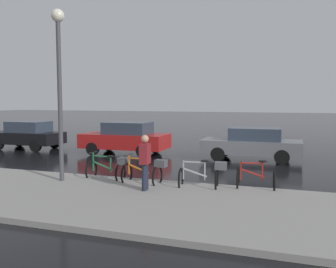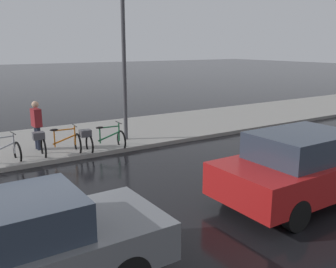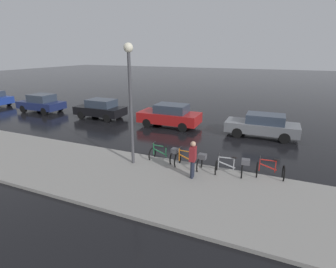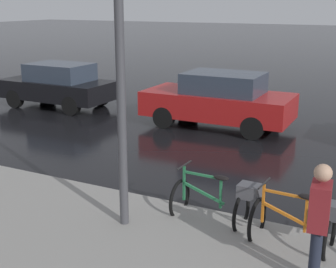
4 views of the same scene
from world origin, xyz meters
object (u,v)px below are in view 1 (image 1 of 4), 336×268
bicycle_nearest (256,179)px  streetlamp (59,70)px  car_grey (252,144)px  car_red (125,138)px  car_black (27,135)px  bicycle_farthest (110,168)px  bicycle_second (204,175)px  pedestrian (145,161)px  bicycle_third (146,172)px

bicycle_nearest → streetlamp: size_ratio=0.21×
car_grey → car_red: bearing=90.9°
car_red → streetlamp: 7.53m
car_grey → car_black: car_black is taller
bicycle_nearest → bicycle_farthest: size_ratio=0.79×
car_grey → streetlamp: (-6.99, 5.25, 2.92)m
bicycle_second → bicycle_farthest: bicycle_farthest is taller
bicycle_second → car_red: 8.42m
bicycle_farthest → car_black: size_ratio=0.36×
car_red → pedestrian: pedestrian is taller
car_grey → car_red: size_ratio=1.01×
bicycle_second → bicycle_third: size_ratio=1.01×
bicycle_third → streetlamp: 4.21m
car_red → pedestrian: size_ratio=2.51×
car_black → pedestrian: (-7.24, -10.10, 0.19)m
car_grey → pedestrian: bearing=163.2°
bicycle_farthest → streetlamp: streetlamp is taller
car_grey → pedestrian: (-7.32, 2.21, 0.22)m
streetlamp → car_black: bearing=45.6°
streetlamp → bicycle_second: bearing=-82.5°
bicycle_third → pedestrian: pedestrian is taller
car_black → streetlamp: (-6.91, -7.06, 2.89)m
bicycle_nearest → pedestrian: size_ratio=0.67×
bicycle_farthest → car_grey: car_grey is taller
bicycle_third → pedestrian: bearing=-159.1°
car_black → pedestrian: size_ratio=2.32×
bicycle_nearest → bicycle_farthest: (-0.21, 4.72, 0.08)m
bicycle_farthest → car_black: (6.10, 8.37, 0.31)m
bicycle_second → car_grey: 6.44m
car_black → streetlamp: size_ratio=0.73×
car_grey → streetlamp: streetlamp is taller
streetlamp → pedestrian: bearing=-96.1°
bicycle_third → car_red: (6.34, 3.73, 0.33)m
bicycle_second → bicycle_third: 1.85m
car_black → streetlamp: streetlamp is taller
bicycle_nearest → bicycle_second: (-0.43, 1.47, 0.10)m
car_grey → pedestrian: pedestrian is taller
bicycle_nearest → bicycle_second: 1.54m
bicycle_nearest → car_grey: car_grey is taller
bicycle_second → pedestrian: pedestrian is taller
bicycle_second → bicycle_third: bearing=91.3°
bicycle_farthest → car_grey: (6.18, -3.94, 0.28)m
bicycle_second → streetlamp: bearing=97.5°
car_black → bicycle_third: bearing=-123.1°
car_red → streetlamp: streetlamp is taller
bicycle_third → car_black: size_ratio=0.35×
car_grey → car_red: (-0.09, 6.27, 0.06)m
car_red → streetlamp: size_ratio=0.79×
streetlamp → car_grey: bearing=-36.9°
bicycle_second → streetlamp: streetlamp is taller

